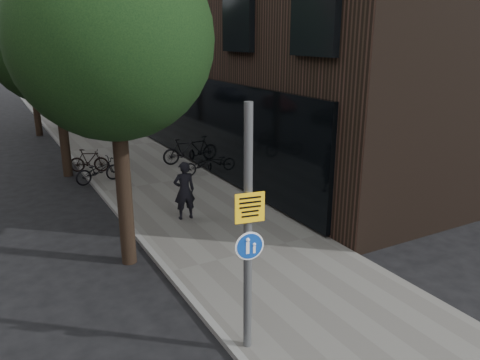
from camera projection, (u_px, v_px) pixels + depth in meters
ground at (329, 326)px, 9.02m from camera, size 120.00×120.00×0.00m
sidewalk at (162, 184)px, 17.47m from camera, size 4.50×60.00×0.12m
curb_edge at (101, 193)px, 16.43m from camera, size 0.15×60.00×0.13m
street_tree_near at (115, 48)px, 10.21m from camera, size 4.40×4.40×7.50m
street_tree_mid at (55, 42)px, 17.30m from camera, size 5.00×5.00×7.80m
street_tree_far at (29, 40)px, 24.82m from camera, size 5.00×5.00×7.80m
signpost at (248, 232)px, 7.65m from camera, size 0.49×0.14×4.30m
pedestrian at (184, 191)px, 13.76m from camera, size 0.68×0.49×1.75m
parked_bike_facade_near at (202, 164)px, 18.34m from camera, size 1.57×0.59×0.82m
parked_bike_facade_far at (184, 151)px, 19.80m from camera, size 1.88×0.74×1.10m
parked_bike_curb_near at (98, 170)px, 17.28m from camera, size 1.85×0.96×0.93m
parked_bike_curb_far at (89, 161)px, 18.63m from camera, size 1.59×1.08×0.94m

